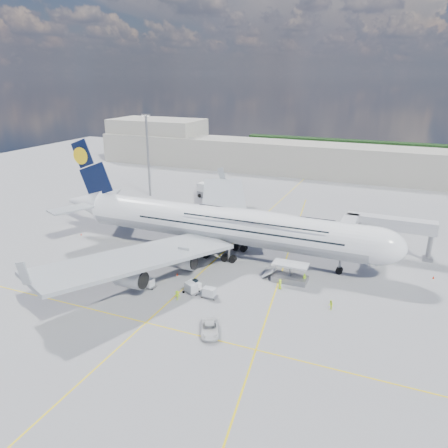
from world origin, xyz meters
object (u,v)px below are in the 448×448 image
at_px(catering_truck_outer, 208,191).
at_px(cone_wing_left_inner, 198,224).
at_px(dolly_nose_near, 209,292).
at_px(cone_nose, 433,277).
at_px(dolly_row_a, 157,255).
at_px(crew_loader, 331,305).
at_px(cone_tail, 81,234).
at_px(service_van, 210,329).
at_px(cone_wing_right_inner, 177,274).
at_px(dolly_row_b, 123,256).
at_px(cargo_loader, 289,275).
at_px(light_mast, 148,155).
at_px(dolly_nose_far, 191,288).
at_px(crew_wing, 170,259).
at_px(dolly_row_c, 148,283).
at_px(cone_wing_right_outer, 138,282).
at_px(baggage_tug, 195,284).
at_px(dolly_back, 138,259).
at_px(crew_nose, 305,279).
at_px(cone_wing_left_outer, 219,215).
at_px(airliner, 223,224).
at_px(crew_van, 280,284).
at_px(crew_tug, 177,295).
at_px(catering_truck_inner, 223,226).
at_px(jet_bridge, 374,227).

distance_m(catering_truck_outer, cone_wing_left_inner, 26.45).
distance_m(dolly_nose_near, cone_nose, 43.15).
xyz_separation_m(dolly_row_a, cone_nose, (53.16, 12.77, -0.69)).
bearing_deg(crew_loader, cone_tail, -126.99).
height_order(service_van, cone_wing_right_inner, service_van).
height_order(dolly_row_b, dolly_nose_near, dolly_nose_near).
bearing_deg(cargo_loader, cone_wing_right_inner, -163.31).
distance_m(cargo_loader, catering_truck_outer, 60.67).
distance_m(light_mast, dolly_nose_far, 69.12).
height_order(cargo_loader, crew_wing, cargo_loader).
bearing_deg(dolly_row_c, cone_wing_right_outer, 177.35).
relative_size(baggage_tug, cone_tail, 5.75).
bearing_deg(dolly_back, crew_nose, 2.12).
xyz_separation_m(cone_wing_right_inner, cone_tail, (-32.21, 10.56, -0.03)).
bearing_deg(dolly_row_b, light_mast, 105.43).
xyz_separation_m(cone_nose, cone_wing_right_outer, (-50.85, -23.66, 0.03)).
distance_m(dolly_nose_far, cone_wing_left_inner, 36.59).
relative_size(light_mast, cone_wing_left_outer, 51.69).
xyz_separation_m(airliner, crew_loader, (25.67, -14.77, -5.99)).
bearing_deg(cone_wing_right_outer, cone_wing_left_outer, 93.23).
bearing_deg(cargo_loader, light_mast, 143.46).
distance_m(light_mast, crew_loader, 83.52).
bearing_deg(cone_wing_right_inner, airliner, 73.53).
distance_m(dolly_row_a, service_van, 30.06).
relative_size(dolly_row_c, dolly_nose_near, 1.05).
distance_m(crew_van, crew_tug, 18.69).
distance_m(cargo_loader, dolly_nose_near, 16.07).
xyz_separation_m(dolly_nose_far, cone_wing_right_inner, (-5.73, 5.22, -0.77)).
xyz_separation_m(service_van, crew_van, (5.66, 18.14, 0.13)).
xyz_separation_m(dolly_back, cone_tail, (-21.10, 7.27, -0.06)).
relative_size(crew_tug, cone_tail, 3.55).
bearing_deg(cone_wing_left_outer, catering_truck_inner, -62.55).
xyz_separation_m(airliner, cone_wing_left_outer, (-11.64, 24.67, -6.63)).
distance_m(airliner, cone_wing_left_outer, 28.07).
height_order(baggage_tug, crew_nose, crew_nose).
distance_m(light_mast, cone_tail, 40.06).
distance_m(light_mast, dolly_row_c, 65.42).
xyz_separation_m(airliner, crew_tug, (0.75, -21.68, -5.99)).
bearing_deg(crew_loader, cone_wing_left_outer, -162.51).
bearing_deg(dolly_back, cargo_loader, 2.34).
relative_size(light_mast, crew_nose, 12.65).
distance_m(dolly_back, dolly_nose_near, 22.31).
xyz_separation_m(dolly_nose_far, cone_nose, (39.86, 23.20, -0.78)).
xyz_separation_m(dolly_back, crew_van, (30.90, -0.75, 0.61)).
distance_m(cone_wing_right_inner, cone_tail, 33.90).
height_order(jet_bridge, crew_loader, jet_bridge).
height_order(cargo_loader, crew_nose, cargo_loader).
bearing_deg(jet_bridge, baggage_tug, -135.59).
relative_size(airliner, dolly_back, 29.10).
distance_m(jet_bridge, dolly_nose_near, 38.65).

